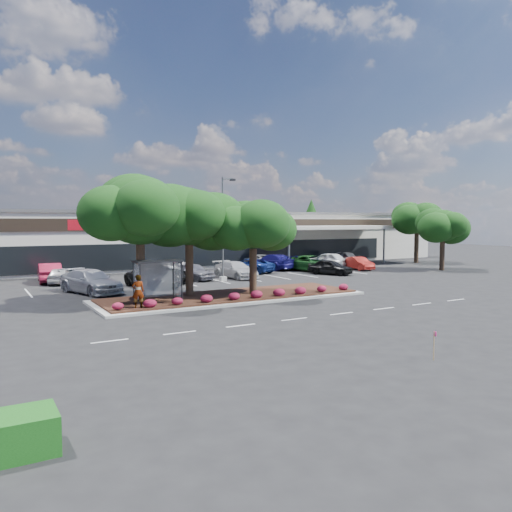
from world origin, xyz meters
TOP-DOWN VIEW (x-y plane):
  - ground at (0.00, 0.00)m, footprint 160.00×160.00m
  - retail_store at (0.06, 33.91)m, footprint 80.40×25.20m
  - landscape_island at (-2.00, 4.00)m, footprint 18.00×6.00m
  - lane_markings at (-0.14, 10.42)m, footprint 33.12×20.06m
  - shrub_row at (-2.00, 1.90)m, footprint 17.00×0.80m
  - bus_shelter at (-7.50, 2.95)m, footprint 2.75×1.55m
  - island_tree_west at (-8.00, 4.50)m, footprint 7.20×7.20m
  - island_tree_mid at (-4.50, 5.20)m, footprint 6.60×6.60m
  - island_tree_east at (-0.50, 3.70)m, footprint 5.80×5.80m
  - tree_east_near at (26.00, 10.00)m, footprint 5.60×5.60m
  - tree_east_far at (31.00, 18.00)m, footprint 6.40×6.40m
  - conifer_north_east at (34.00, 44.00)m, footprint 3.96×3.96m
  - person_waiting at (-8.91, 2.07)m, footprint 0.75×0.55m
  - light_pole at (1.87, 12.90)m, footprint 1.43×0.60m
  - survey_stake at (-2.31, -13.00)m, footprint 0.07×0.14m
  - car_1 at (-9.60, 11.18)m, footprint 4.14×6.25m
  - car_2 at (-3.01, 14.57)m, footprint 3.25×5.92m
  - car_3 at (-4.69, 12.08)m, footprint 3.73×5.77m
  - car_4 at (-0.18, 14.93)m, footprint 3.03×4.77m
  - car_5 at (3.76, 14.31)m, footprint 2.70×5.38m
  - car_6 at (13.06, 12.42)m, footprint 3.40×4.65m
  - car_7 at (13.36, 15.94)m, footprint 4.13×6.37m
  - car_8 at (18.73, 14.72)m, footprint 2.08×4.30m
  - car_9 at (-10.67, 18.03)m, footprint 2.66×4.35m
  - car_10 at (-11.26, 19.52)m, footprint 2.09×5.07m
  - car_11 at (-0.52, 18.21)m, footprint 4.36×6.29m
  - car_12 at (-0.98, 19.02)m, footprint 2.09×4.28m
  - car_13 at (7.12, 17.83)m, footprint 4.29×5.68m
  - car_14 at (10.90, 19.46)m, footprint 3.21×6.02m
  - car_15 at (10.97, 22.49)m, footprint 2.52×5.30m
  - car_16 at (17.48, 18.61)m, footprint 3.81×5.33m
  - car_17 at (21.70, 21.13)m, footprint 2.78×4.90m

SIDE VIEW (x-z plane):
  - ground at x=0.00m, z-range 0.00..0.00m
  - lane_markings at x=-0.14m, z-range 0.00..0.01m
  - landscape_island at x=-2.00m, z-range -0.01..0.25m
  - shrub_row at x=-2.00m, z-range 0.26..0.76m
  - car_8 at x=18.73m, z-range 0.00..1.36m
  - car_9 at x=-10.67m, z-range 0.00..1.38m
  - survey_stake at x=-2.31m, z-range 0.15..1.23m
  - car_12 at x=-0.98m, z-range 0.00..1.41m
  - car_13 at x=7.12m, z-range 0.00..1.43m
  - car_15 at x=10.97m, z-range 0.00..1.46m
  - car_6 at x=13.06m, z-range 0.00..1.47m
  - car_3 at x=-4.69m, z-range 0.00..1.48m
  - car_5 at x=3.76m, z-range 0.00..1.50m
  - car_4 at x=-0.18m, z-range 0.00..1.51m
  - car_2 at x=-3.01m, z-range 0.00..1.57m
  - car_17 at x=21.70m, z-range 0.00..1.57m
  - car_11 at x=-0.52m, z-range 0.00..1.60m
  - car_7 at x=13.36m, z-range 0.00..1.63m
  - car_10 at x=-11.26m, z-range 0.00..1.63m
  - car_14 at x=10.90m, z-range 0.00..1.66m
  - car_1 at x=-9.60m, z-range 0.00..1.68m
  - car_16 at x=17.48m, z-range 0.00..1.69m
  - person_waiting at x=-8.91m, z-range 0.26..2.15m
  - bus_shelter at x=-7.50m, z-range 1.01..3.60m
  - retail_store at x=0.06m, z-range 0.03..6.28m
  - tree_east_near at x=26.00m, z-range 0.00..6.51m
  - island_tree_east at x=-0.50m, z-range 0.26..6.76m
  - tree_east_far at x=31.00m, z-range 0.00..7.62m
  - island_tree_mid at x=-4.50m, z-range 0.26..7.58m
  - light_pole at x=1.87m, z-range -0.53..8.38m
  - island_tree_west at x=-8.00m, z-range 0.26..8.15m
  - conifer_north_east at x=34.00m, z-range 0.00..9.00m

